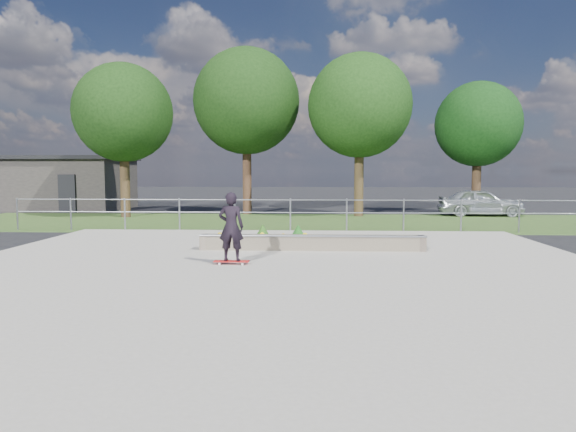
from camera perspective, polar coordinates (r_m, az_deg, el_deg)
The scene contains 13 objects.
ground at distance 10.92m, azimuth -1.43°, elevation -6.44°, with size 120.00×120.00×0.00m, color black.
grass_verge at distance 21.80m, azimuth 0.66°, elevation -0.68°, with size 30.00×8.00×0.02m, color #314C1E.
concrete_slab at distance 10.92m, azimuth -1.43°, elevation -6.29°, with size 15.00×15.00×0.06m, color #9C958A.
fence at distance 18.25m, azimuth 0.27°, elevation 0.61°, with size 20.06×0.06×1.20m.
building at distance 32.26m, azimuth -24.58°, elevation 3.38°, with size 8.40×5.40×3.00m.
tree_far_left at distance 25.40m, azimuth -17.85°, elevation 10.84°, with size 4.55×4.55×7.15m.
tree_mid_left at distance 26.11m, azimuth -4.63°, elevation 12.55°, with size 5.25×5.25×8.25m.
tree_mid_right at distance 24.97m, azimuth 7.98°, elevation 12.00°, with size 4.90×4.90×7.70m.
tree_far_right at distance 27.54m, azimuth 20.37°, elevation 9.51°, with size 4.20×4.20×6.60m.
grind_ledge at distance 13.76m, azimuth 2.66°, elevation -2.96°, with size 6.00×0.44×0.43m.
planter_bed at distance 14.35m, azimuth -2.90°, elevation -2.71°, with size 3.00×1.20×0.61m.
skateboarder at distance 11.62m, azimuth -6.34°, elevation -1.22°, with size 0.80×0.40×1.64m.
parked_car at distance 26.44m, azimuth 20.62°, elevation 1.44°, with size 1.59×3.94×1.34m, color #A9ADB2.
Camera 1 is at (0.78, -10.68, 2.17)m, focal length 32.00 mm.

